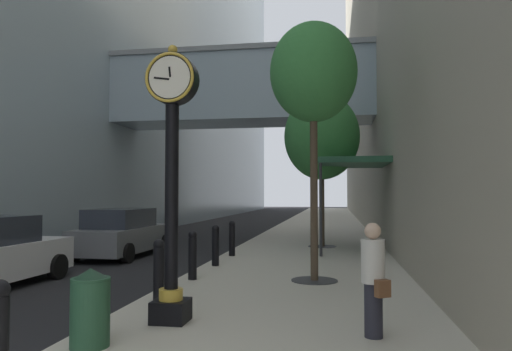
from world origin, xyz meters
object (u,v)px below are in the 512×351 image
object	(u,v)px
pedestrian_walking	(373,277)
bollard_fifth	(215,244)
street_clock	(172,168)
bollard_fourth	(193,254)
street_tree_near	(313,74)
bollard_third	(159,268)
bollard_sixth	(232,237)
car_grey_near	(122,233)
street_tree_mid_near	(322,137)
trash_bin	(90,306)

from	to	relation	value
pedestrian_walking	bollard_fifth	bearing A→B (deg)	122.25
street_clock	bollard_fourth	bearing A→B (deg)	101.88
bollard_fourth	street_tree_near	world-z (taller)	street_tree_near
street_clock	pedestrian_walking	world-z (taller)	street_clock
bollard_third	bollard_sixth	xyz separation A→B (m)	(0.00, 6.67, 0.00)
street_clock	car_grey_near	size ratio (longest dim) A/B	0.98
bollard_fifth	street_clock	bearing A→B (deg)	-82.51
street_tree_mid_near	car_grey_near	world-z (taller)	street_tree_mid_near
bollard_third	street_clock	bearing A→B (deg)	-62.31
bollard_fourth	trash_bin	distance (m)	5.07
street_clock	pedestrian_walking	bearing A→B (deg)	-5.52
bollard_fourth	car_grey_near	xyz separation A→B (m)	(-4.02, 4.70, 0.06)
trash_bin	pedestrian_walking	distance (m)	3.96
bollard_fifth	street_tree_near	bearing A→B (deg)	-33.40
bollard_third	bollard_sixth	size ratio (longest dim) A/B	1.00
bollard_third	street_tree_near	xyz separation A→B (m)	(2.91, 2.53, 4.33)
street_tree_near	pedestrian_walking	distance (m)	6.04
trash_bin	car_grey_near	xyz separation A→B (m)	(-4.16, 9.77, 0.14)
bollard_fourth	bollard_fifth	distance (m)	2.22
trash_bin	bollard_sixth	bearing A→B (deg)	90.79
bollard_third	bollard_fifth	xyz separation A→B (m)	(0.00, 4.45, 0.00)
bollard_third	car_grey_near	xyz separation A→B (m)	(-4.02, 6.92, 0.06)
bollard_fourth	pedestrian_walking	xyz separation A→B (m)	(3.93, -4.01, 0.24)
bollard_fourth	street_tree_near	bearing A→B (deg)	6.02
bollard_fourth	trash_bin	size ratio (longest dim) A/B	1.12
trash_bin	car_grey_near	distance (m)	10.61
street_tree_near	trash_bin	xyz separation A→B (m)	(-2.77, -5.37, -4.41)
bollard_third	car_grey_near	size ratio (longest dim) A/B	0.26
bollard_third	bollard_fifth	bearing A→B (deg)	90.00
bollard_fifth	pedestrian_walking	distance (m)	7.38
street_clock	bollard_fifth	bearing A→B (deg)	97.49
pedestrian_walking	street_tree_near	bearing A→B (deg)	103.39
street_clock	trash_bin	distance (m)	2.45
bollard_sixth	street_tree_near	xyz separation A→B (m)	(2.91, -4.14, 4.33)
street_clock	bollard_sixth	bearing A→B (deg)	95.47
bollard_fourth	car_grey_near	size ratio (longest dim) A/B	0.26
trash_bin	bollard_third	bearing A→B (deg)	92.65
street_clock	trash_bin	world-z (taller)	street_clock
bollard_third	bollard_fifth	world-z (taller)	same
pedestrian_walking	car_grey_near	world-z (taller)	pedestrian_walking
street_tree_near	car_grey_near	size ratio (longest dim) A/B	1.35
bollard_fourth	street_tree_near	xyz separation A→B (m)	(2.91, 0.31, 4.33)
bollard_fourth	bollard_fifth	world-z (taller)	same
trash_bin	street_tree_near	bearing A→B (deg)	62.69
bollard_third	bollard_fifth	distance (m)	4.45
bollard_fifth	street_tree_near	xyz separation A→B (m)	(2.91, -1.92, 4.33)
bollard_sixth	street_clock	bearing A→B (deg)	-84.53
street_tree_near	pedestrian_walking	bearing A→B (deg)	-76.61
bollard_third	bollard_fourth	size ratio (longest dim) A/B	1.00
bollard_fifth	street_tree_mid_near	world-z (taller)	street_tree_mid_near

